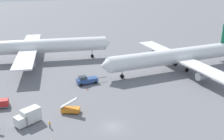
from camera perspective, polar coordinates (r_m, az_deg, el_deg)
name	(u,v)px	position (r m, az deg, el deg)	size (l,w,h in m)	color
ground_plane	(113,127)	(60.70, 0.18, -12.07)	(600.00, 600.00, 0.00)	slate
airliner_at_gate_left	(34,47)	(106.69, -16.30, 4.82)	(59.81, 49.55, 16.28)	white
airliner_being_pushed	(175,56)	(95.27, 13.37, 2.84)	(55.01, 49.04, 15.02)	white
pushback_tug	(87,80)	(82.41, -5.49, -2.14)	(9.69, 3.47, 2.98)	#2D4C8C
gse_container_dolly_flat	(3,103)	(73.55, -22.40, -6.59)	(3.33, 2.40, 2.15)	slate
gse_stair_truck_yellow	(70,109)	(66.50, -8.92, -8.24)	(4.94, 3.36, 4.06)	orange
gse_catering_truck_tall	(28,117)	(63.91, -17.54, -9.50)	(6.22, 5.13, 3.50)	silver
ground_crew_ramp_agent_by_cones	(50,124)	(61.47, -13.22, -11.25)	(0.36, 0.36, 1.71)	#4C4C51
traffic_cone_nose_left	(88,89)	(78.50, -5.24, -4.08)	(0.44, 0.44, 0.60)	orange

